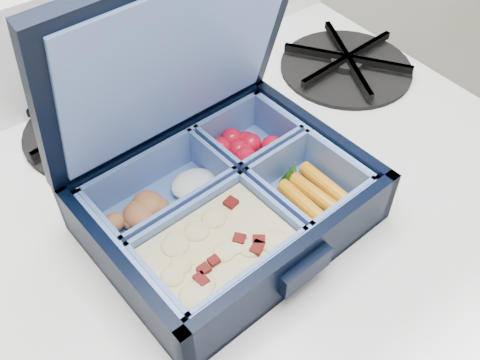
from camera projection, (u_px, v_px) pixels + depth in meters
stove at (255, 359)px, 0.85m from camera, size 0.57×0.57×0.85m
bento_box at (228, 203)px, 0.48m from camera, size 0.25×0.20×0.06m
burner_grate at (347, 61)px, 0.66m from camera, size 0.18×0.18×0.02m
burner_grate_rear at (92, 127)px, 0.58m from camera, size 0.18×0.18×0.02m
fork at (200, 111)px, 0.61m from camera, size 0.11×0.18×0.01m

